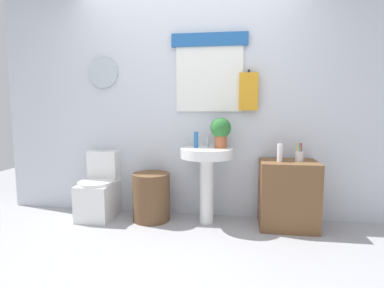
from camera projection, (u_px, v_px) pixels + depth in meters
name	position (u px, v px, depth m)	size (l,w,h in m)	color
ground_plane	(168.00, 259.00, 2.52)	(8.00, 8.00, 0.00)	#A3A3A8
back_wall	(190.00, 101.00, 3.50)	(4.40, 0.18, 2.60)	silver
toilet	(100.00, 191.00, 3.50)	(0.38, 0.51, 0.75)	white
laundry_hamper	(151.00, 197.00, 3.38)	(0.40, 0.40, 0.52)	brown
pedestal_sink	(207.00, 166.00, 3.25)	(0.55, 0.55, 0.81)	white
faucet	(208.00, 142.00, 3.34)	(0.03, 0.03, 0.10)	silver
wooden_cabinet	(288.00, 194.00, 3.16)	(0.57, 0.44, 0.69)	brown
soap_bottle	(196.00, 140.00, 3.28)	(0.05, 0.05, 0.17)	#2D6BB7
potted_plant	(221.00, 130.00, 3.25)	(0.22, 0.22, 0.32)	#AD5B38
lotion_bottle	(280.00, 153.00, 3.09)	(0.05, 0.05, 0.18)	white
toothbrush_cup	(299.00, 156.00, 3.12)	(0.08, 0.08, 0.19)	silver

